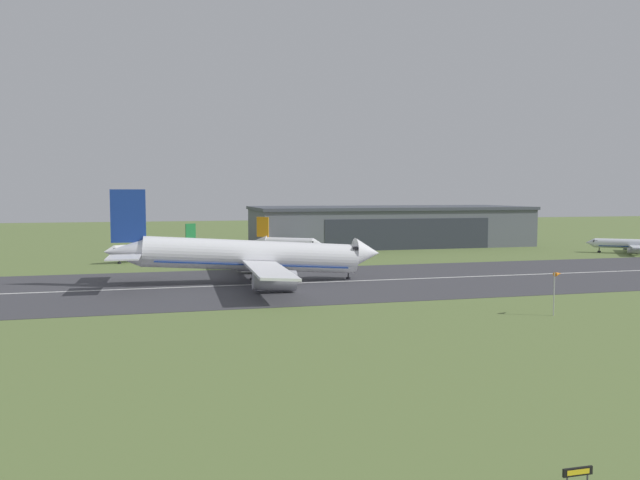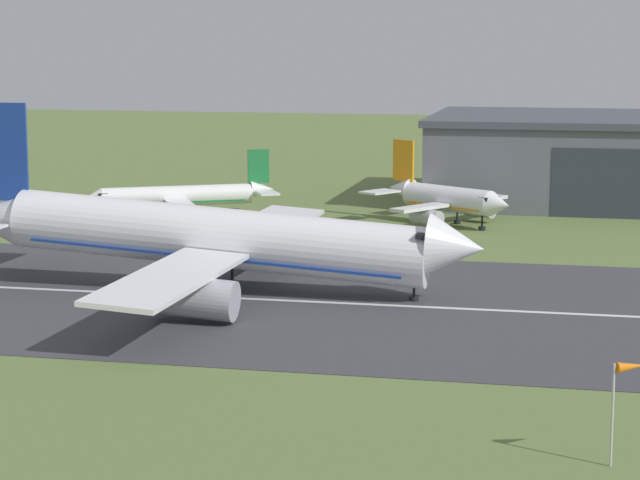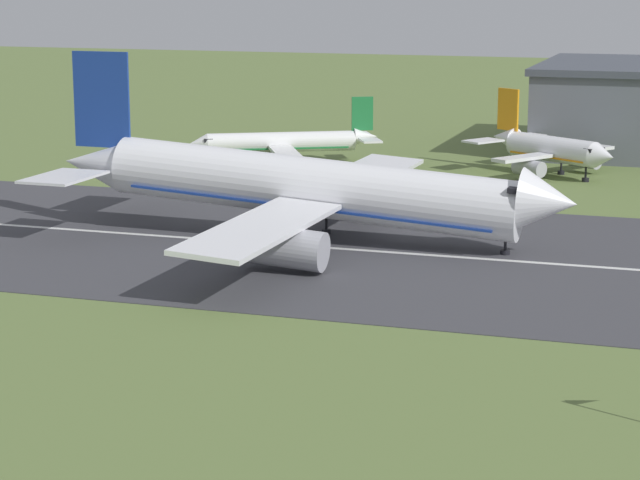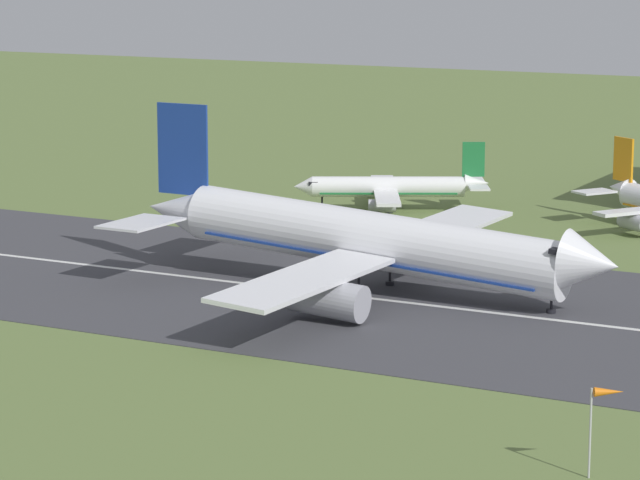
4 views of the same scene
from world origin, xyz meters
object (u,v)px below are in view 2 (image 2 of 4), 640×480
(windsock_pole, at_px, (629,374))
(airplane_landing, at_px, (214,239))
(airplane_parked_west, at_px, (180,197))
(airplane_parked_east, at_px, (447,199))

(windsock_pole, bearing_deg, airplane_landing, 131.91)
(airplane_parked_west, distance_m, airplane_parked_east, 33.08)
(airplane_landing, height_order, airplane_parked_east, airplane_landing)
(airplane_landing, bearing_deg, airplane_parked_east, 70.07)
(airplane_parked_west, bearing_deg, airplane_parked_east, 4.16)
(airplane_landing, xyz_separation_m, airplane_parked_west, (-17.18, 41.22, -1.86))
(airplane_landing, relative_size, airplane_parked_west, 2.16)
(airplane_parked_west, distance_m, windsock_pole, 95.67)
(airplane_landing, relative_size, airplane_parked_east, 2.63)
(airplane_parked_east, xyz_separation_m, windsock_pole, (19.16, -82.58, 1.88))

